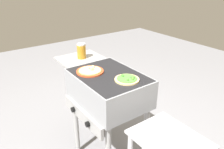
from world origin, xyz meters
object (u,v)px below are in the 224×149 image
Objects in this scene: pizza_veggie at (127,79)px; sauce_jar at (81,51)px; grill at (107,90)px; pizza_cheese at (90,71)px.

sauce_jar is (-0.62, -0.05, 0.06)m from pizza_veggie.
pizza_veggie is at bearing 19.23° from grill.
grill is 0.49m from sauce_jar.
grill is 6.74× the size of sauce_jar.
sauce_jar reaches higher than grill.
pizza_cheese reaches higher than grill.
pizza_veggie and pizza_cheese have the same top height.
sauce_jar is at bearing 162.69° from pizza_cheese.
pizza_veggie is 1.32× the size of sauce_jar.
pizza_cheese is 0.35m from sauce_jar.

